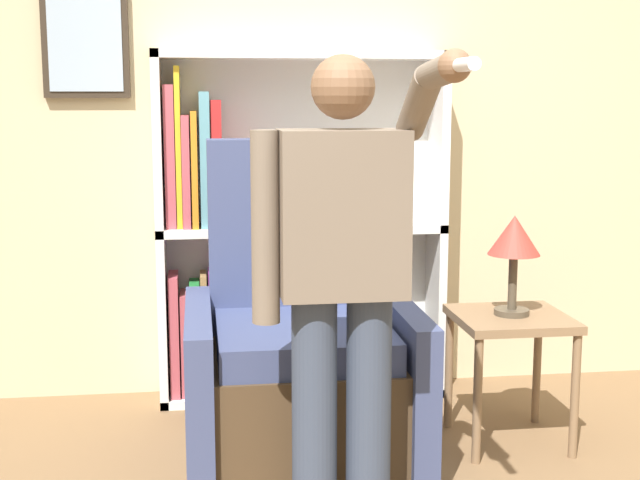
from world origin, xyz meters
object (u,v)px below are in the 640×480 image
object	(u,v)px
bookcase	(264,237)
person_standing	(342,272)
armchair	(300,364)
side_table	(511,335)
table_lamp	(514,242)

from	to	relation	value
bookcase	person_standing	world-z (taller)	bookcase
armchair	side_table	size ratio (longest dim) A/B	2.31
person_standing	side_table	bearing A→B (deg)	40.86
bookcase	armchair	xyz separation A→B (m)	(0.08, -0.79, -0.40)
armchair	table_lamp	distance (m)	1.02
bookcase	table_lamp	bearing A→B (deg)	-36.73
person_standing	side_table	size ratio (longest dim) A/B	2.86
armchair	side_table	bearing A→B (deg)	3.50
person_standing	bookcase	bearing A→B (deg)	95.54
table_lamp	armchair	bearing A→B (deg)	-176.50
side_table	bookcase	bearing A→B (deg)	143.27
armchair	person_standing	size ratio (longest dim) A/B	0.81
person_standing	side_table	world-z (taller)	person_standing
bookcase	table_lamp	world-z (taller)	bookcase
person_standing	table_lamp	world-z (taller)	person_standing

